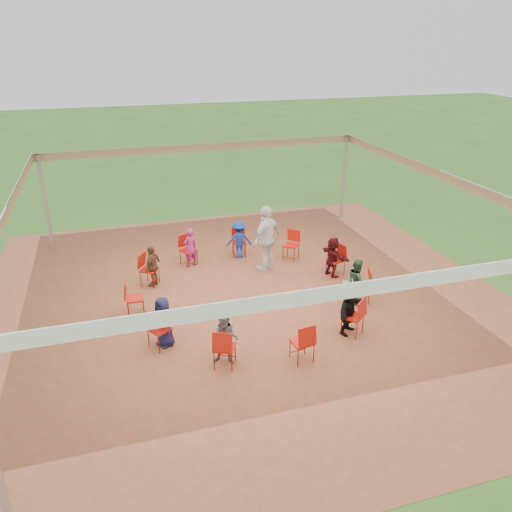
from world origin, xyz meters
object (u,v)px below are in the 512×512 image
object	(u,v)px
chair_3	(239,242)
person_seated_5	(164,322)
person_seated_6	(226,339)
standing_person	(267,238)
chair_1	(336,260)
chair_8	(225,348)
person_seated_1	(333,257)
chair_7	(160,329)
person_seated_7	(348,310)
chair_4	(188,250)
chair_6	(135,298)
person_seated_0	(357,281)
chair_2	(291,245)
chair_10	(353,316)
person_seated_3	(190,247)
chair_9	(302,342)
person_seated_4	(153,266)
person_seated_2	(239,240)
cable_coil	(244,305)
laptop	(350,282)
chair_5	(149,270)
chair_0	(361,285)

from	to	relation	value
chair_3	person_seated_5	xyz separation A→B (m)	(-2.80, -4.16, 0.13)
person_seated_6	standing_person	xyz separation A→B (m)	(2.18, 4.01, 0.39)
chair_1	chair_8	bearing A→B (deg)	114.55
person_seated_1	person_seated_6	distance (m)	4.91
chair_7	person_seated_7	world-z (taller)	person_seated_7
standing_person	chair_4	bearing A→B (deg)	-61.41
chair_6	person_seated_0	size ratio (longest dim) A/B	0.78
person_seated_6	chair_8	bearing A→B (deg)	-90.00
chair_2	person_seated_1	xyz separation A→B (m)	(0.70, -1.39, 0.13)
chair_4	person_seated_5	distance (m)	4.17
chair_7	chair_2	bearing A→B (deg)	98.18
person_seated_7	chair_10	bearing A→B (deg)	-90.00
chair_7	chair_10	size ratio (longest dim) A/B	1.00
chair_10	person_seated_0	bearing A→B (deg)	20.60
chair_3	chair_7	distance (m)	5.12
person_seated_3	person_seated_6	xyz separation A→B (m)	(-0.15, -4.90, 0.00)
chair_9	person_seated_4	size ratio (longest dim) A/B	0.78
person_seated_2	standing_person	distance (m)	1.25
chair_6	cable_coil	distance (m)	2.68
person_seated_2	cable_coil	distance (m)	3.01
chair_7	laptop	size ratio (longest dim) A/B	2.36
chair_2	chair_3	xyz separation A→B (m)	(-1.42, 0.70, 0.00)
chair_3	person_seated_6	xyz separation A→B (m)	(-1.68, -5.19, 0.13)
chair_2	chair_9	size ratio (longest dim) A/B	1.00
chair_8	person_seated_6	distance (m)	0.18
chair_6	chair_8	bearing A→B (deg)	32.73
person_seated_1	laptop	xyz separation A→B (m)	(-0.20, -1.47, -0.03)
chair_3	laptop	bearing A→B (deg)	128.29
chair_8	chair_10	distance (m)	3.05
chair_7	person_seated_5	xyz separation A→B (m)	(0.10, 0.06, 0.13)
chair_6	chair_7	bearing A→B (deg)	16.36
person_seated_3	standing_person	bearing A→B (deg)	133.41
chair_3	person_seated_6	bearing A→B (deg)	82.00
person_seated_2	cable_coil	size ratio (longest dim) A/B	2.72
chair_9	person_seated_0	distance (m)	2.99
chair_3	person_seated_0	distance (m)	4.17
chair_10	standing_person	world-z (taller)	standing_person
person_seated_2	person_seated_6	distance (m)	5.34
chair_6	laptop	world-z (taller)	chair_6
chair_9	person_seated_5	world-z (taller)	person_seated_5
chair_5	chair_8	distance (m)	4.26
chair_10	chair_3	bearing A→B (deg)	65.45
cable_coil	person_seated_1	bearing A→B (deg)	18.01
person_seated_5	person_seated_6	bearing A→B (deg)	16.36
chair_0	chair_9	bearing A→B (deg)	147.27
person_seated_1	cable_coil	world-z (taller)	person_seated_1
chair_9	cable_coil	xyz separation A→B (m)	(-0.51, 2.57, -0.43)
person_seated_5	laptop	size ratio (longest dim) A/B	3.02
chair_5	person_seated_4	bearing A→B (deg)	90.00
chair_3	person_seated_4	distance (m)	2.99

